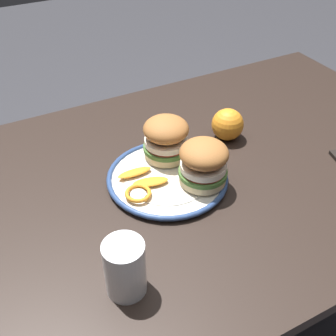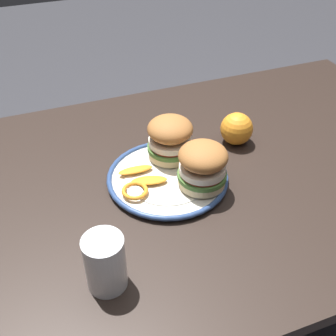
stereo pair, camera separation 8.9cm
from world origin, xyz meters
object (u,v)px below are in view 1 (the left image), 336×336
(sandwich_half_right, at_px, (204,162))
(drinking_glass, at_px, (125,271))
(dinner_plate, at_px, (168,179))
(whole_orange, at_px, (228,124))
(sandwich_half_left, at_px, (166,137))
(dining_table, at_px, (172,211))

(sandwich_half_right, bearing_deg, drinking_glass, -146.54)
(dinner_plate, distance_m, whole_orange, 0.23)
(drinking_glass, bearing_deg, sandwich_half_left, 51.78)
(dining_table, relative_size, whole_orange, 18.17)
(sandwich_half_left, distance_m, drinking_glass, 0.37)
(dining_table, relative_size, dinner_plate, 5.39)
(sandwich_half_left, distance_m, whole_orange, 0.19)
(dining_table, xyz_separation_m, sandwich_half_left, (0.02, 0.07, 0.17))
(sandwich_half_left, relative_size, whole_orange, 1.55)
(dinner_plate, bearing_deg, drinking_glass, -131.87)
(sandwich_half_left, height_order, whole_orange, sandwich_half_left)
(dinner_plate, bearing_deg, sandwich_half_right, -39.30)
(whole_orange, bearing_deg, drinking_glass, -143.57)
(sandwich_half_right, xyz_separation_m, drinking_glass, (-0.26, -0.17, -0.02))
(sandwich_half_right, bearing_deg, dinner_plate, 140.70)
(drinking_glass, bearing_deg, dining_table, 46.81)
(dining_table, xyz_separation_m, sandwich_half_right, (0.05, -0.05, 0.17))
(drinking_glass, bearing_deg, whole_orange, 36.43)
(dining_table, distance_m, drinking_glass, 0.34)
(dining_table, xyz_separation_m, whole_orange, (0.20, 0.08, 0.14))
(dinner_plate, bearing_deg, sandwich_half_left, 65.65)
(dinner_plate, height_order, sandwich_half_right, sandwich_half_right)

